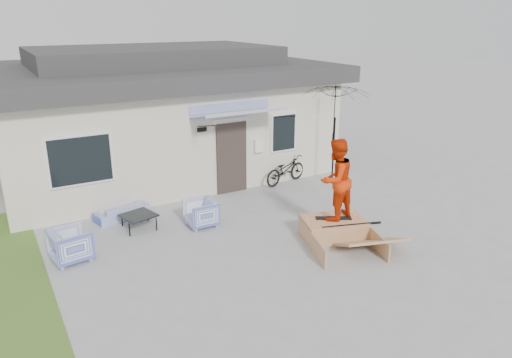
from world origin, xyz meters
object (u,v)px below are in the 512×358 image
loveseat (121,209)px  skateboard (334,218)px  skate_ramp (334,229)px  coffee_table (139,221)px  armchair_right (201,212)px  patio_umbrella (335,129)px  armchair_left (71,243)px  skater (336,178)px  bicycle (285,167)px

loveseat → skateboard: 5.43m
skate_ramp → skateboard: skateboard is taller
skateboard → coffee_table: bearing=174.0°
armchair_right → coffee_table: (-1.40, 0.61, -0.19)m
coffee_table → skate_ramp: skate_ramp is taller
patio_umbrella → armchair_left: bearing=-171.4°
coffee_table → skate_ramp: 4.76m
loveseat → patio_umbrella: 6.65m
armchair_left → patio_umbrella: bearing=-90.0°
loveseat → armchair_right: size_ratio=1.87×
armchair_left → skateboard: armchair_left is taller
skateboard → armchair_left: bearing=-168.8°
patio_umbrella → skater: skater is taller
bicycle → skateboard: size_ratio=1.96×
armchair_right → skate_ramp: bearing=48.5°
loveseat → armchair_right: armchair_right is taller
coffee_table → skateboard: size_ratio=0.88×
skate_ramp → armchair_right: bearing=155.1°
armchair_right → skater: skater is taller
skater → bicycle: bearing=-120.1°
armchair_left → skater: (5.59, -1.89, 1.08)m
skate_ramp → patio_umbrella: bearing=69.8°
loveseat → patio_umbrella: (6.46, -0.51, 1.48)m
loveseat → skate_ramp: size_ratio=0.73×
armchair_left → armchair_right: 3.16m
armchair_right → skateboard: 3.27m
armchair_left → skate_ramp: bearing=-117.7°
skate_ramp → skater: size_ratio=0.99×
coffee_table → skateboard: 4.75m
patio_umbrella → coffee_table: bearing=-177.1°
bicycle → skater: (-1.17, -3.86, 0.95)m
armchair_left → armchair_right: (3.14, 0.28, -0.03)m
loveseat → armchair_right: bearing=124.9°
bicycle → skater: 4.15m
skateboard → skater: skater is taller
armchair_right → bicycle: 3.99m
bicycle → skateboard: 4.04m
patio_umbrella → bicycle: bearing=148.4°
armchair_left → armchair_right: armchair_left is taller
armchair_right → patio_umbrella: bearing=101.7°
armchair_left → skate_ramp: 5.90m
armchair_right → armchair_left: bearing=-83.9°
bicycle → loveseat: bearing=78.5°
skate_ramp → skateboard: (0.01, 0.05, 0.26)m
armchair_left → skate_ramp: armchair_left is taller
loveseat → coffee_table: loveseat is taller
armchair_right → bicycle: bicycle is taller
skateboard → skater: bearing=0.0°
armchair_left → bicycle: bearing=-82.3°
armchair_left → skateboard: size_ratio=0.95×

